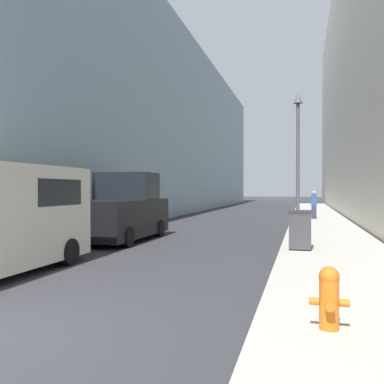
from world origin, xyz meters
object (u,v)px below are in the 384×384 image
(fire_hydrant, at_px, (329,296))
(pedestrian_on_sidewalk, at_px, (314,205))
(pickup_truck, at_px, (119,212))
(lamppost, at_px, (298,151))
(trash_bin, at_px, (300,229))

(fire_hydrant, height_order, pedestrian_on_sidewalk, pedestrian_on_sidewalk)
(pickup_truck, bearing_deg, lamppost, 27.96)
(lamppost, height_order, pedestrian_on_sidewalk, lamppost)
(lamppost, distance_m, pedestrian_on_sidewalk, 8.35)
(fire_hydrant, xyz_separation_m, trash_bin, (-0.38, 7.01, 0.16))
(trash_bin, bearing_deg, pickup_truck, 164.94)
(fire_hydrant, xyz_separation_m, lamppost, (-0.50, 11.96, 2.79))
(trash_bin, distance_m, pickup_truck, 6.50)
(lamppost, bearing_deg, pickup_truck, -152.04)
(pickup_truck, bearing_deg, pedestrian_on_sidewalk, 58.19)
(pickup_truck, bearing_deg, fire_hydrant, -52.59)
(fire_hydrant, distance_m, trash_bin, 7.02)
(trash_bin, relative_size, lamppost, 0.20)
(fire_hydrant, relative_size, pickup_truck, 0.16)
(fire_hydrant, height_order, trash_bin, trash_bin)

